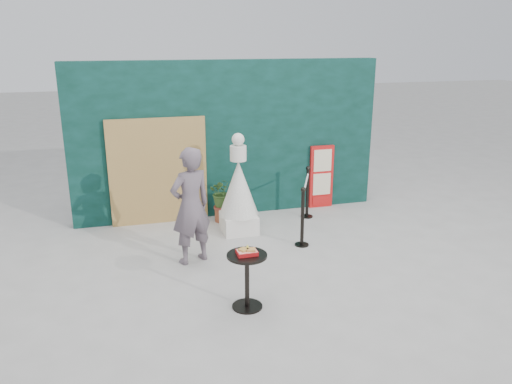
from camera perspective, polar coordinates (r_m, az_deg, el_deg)
name	(u,v)px	position (r m, az deg, el deg)	size (l,w,h in m)	color
ground	(279,281)	(7.36, 2.59, -10.14)	(60.00, 60.00, 0.00)	#ADAAA5
back_wall	(229,139)	(9.76, -3.15, 6.06)	(6.00, 0.30, 3.00)	black
bamboo_fence	(158,172)	(9.47, -11.11, 2.30)	(1.80, 0.08, 2.00)	tan
woman	(191,206)	(7.69, -7.47, -1.60)	(0.67, 0.44, 1.84)	#60535C
menu_board	(321,177)	(10.35, 7.49, 1.74)	(0.50, 0.07, 1.30)	red
statue	(239,193)	(8.89, -2.00, -0.08)	(0.71, 0.71, 1.82)	silver
cafe_table	(247,272)	(6.48, -1.03, -9.18)	(0.52, 0.52, 0.75)	black
food_basket	(247,252)	(6.36, -1.03, -6.83)	(0.26, 0.19, 0.11)	#AF1215
planter	(223,196)	(9.50, -3.85, -0.47)	(0.51, 0.44, 0.87)	brown
stanchion_barrier	(305,204)	(9.08, 5.63, -1.43)	(0.84, 1.54, 1.03)	black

